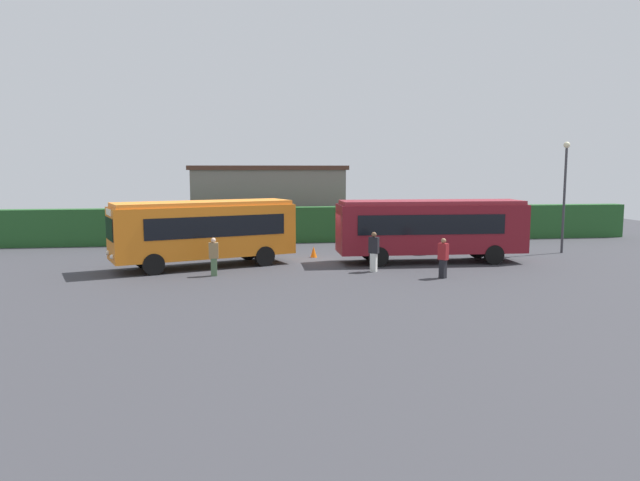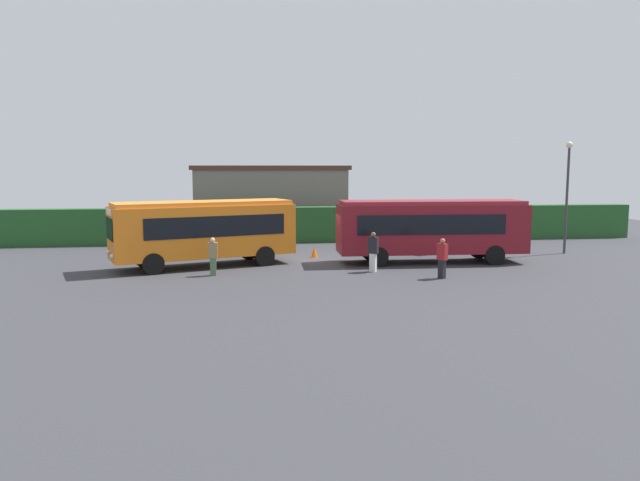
% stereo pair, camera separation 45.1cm
% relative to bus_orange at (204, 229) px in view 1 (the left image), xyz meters
% --- Properties ---
extents(ground_plane, '(64.00, 64.00, 0.00)m').
position_rel_bus_orange_xyz_m(ground_plane, '(6.53, 0.59, -1.86)').
color(ground_plane, '#38383D').
extents(bus_orange, '(9.12, 5.30, 3.24)m').
position_rel_bus_orange_xyz_m(bus_orange, '(0.00, 0.00, 0.00)').
color(bus_orange, orange).
rests_on(bus_orange, ground_plane).
extents(bus_maroon, '(9.76, 2.70, 3.20)m').
position_rel_bus_orange_xyz_m(bus_maroon, '(11.51, -0.17, -0.02)').
color(bus_maroon, maroon).
rests_on(bus_maroon, ground_plane).
extents(person_left, '(0.42, 0.26, 1.74)m').
position_rel_bus_orange_xyz_m(person_left, '(0.56, -2.56, -0.94)').
color(person_left, '#4C6B47').
rests_on(person_left, ground_plane).
extents(person_center, '(0.52, 0.47, 1.88)m').
position_rel_bus_orange_xyz_m(person_center, '(7.96, -2.52, -0.86)').
color(person_center, silver).
rests_on(person_center, ground_plane).
extents(person_right, '(0.46, 0.50, 1.78)m').
position_rel_bus_orange_xyz_m(person_right, '(10.61, -4.56, -0.92)').
color(person_right, black).
rests_on(person_right, ground_plane).
extents(person_far, '(0.42, 0.50, 1.69)m').
position_rel_bus_orange_xyz_m(person_far, '(12.46, 2.50, -0.97)').
color(person_far, maroon).
rests_on(person_far, ground_plane).
extents(hedge_row, '(44.00, 1.07, 2.31)m').
position_rel_bus_orange_xyz_m(hedge_row, '(6.53, 9.16, -0.71)').
color(hedge_row, '#235425').
rests_on(hedge_row, ground_plane).
extents(depot_building, '(10.99, 5.51, 5.01)m').
position_rel_bus_orange_xyz_m(depot_building, '(3.87, 13.67, 0.66)').
color(depot_building, slate).
rests_on(depot_building, ground_plane).
extents(traffic_cone, '(0.36, 0.36, 0.60)m').
position_rel_bus_orange_xyz_m(traffic_cone, '(5.75, 2.35, -1.56)').
color(traffic_cone, orange).
rests_on(traffic_cone, ground_plane).
extents(lamppost, '(0.36, 0.36, 6.31)m').
position_rel_bus_orange_xyz_m(lamppost, '(20.09, 2.03, 2.02)').
color(lamppost, '#38383D').
rests_on(lamppost, ground_plane).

